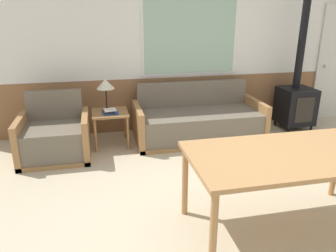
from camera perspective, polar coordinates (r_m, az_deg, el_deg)
ground_plane at (r=3.60m, az=14.08°, el=-13.90°), size 16.00×16.00×0.00m
wall_back at (r=5.51m, az=3.17°, el=13.42°), size 7.20×0.09×2.70m
couch at (r=5.20m, az=5.28°, el=0.56°), size 1.99×0.89×0.85m
armchair at (r=4.79m, az=-19.08°, el=-2.07°), size 0.93×0.81×0.87m
side_table at (r=4.96m, az=-10.01°, el=1.49°), size 0.53×0.53×0.52m
table_lamp at (r=4.93m, az=-10.84°, el=7.04°), size 0.27×0.27×0.48m
book_stack at (r=4.83m, az=-10.03°, el=2.48°), size 0.22×0.17×0.07m
dining_table at (r=3.10m, az=20.56°, el=-5.57°), size 1.82×0.94×0.77m
wood_stove at (r=5.98m, az=21.46°, el=4.93°), size 0.54×0.54×2.60m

